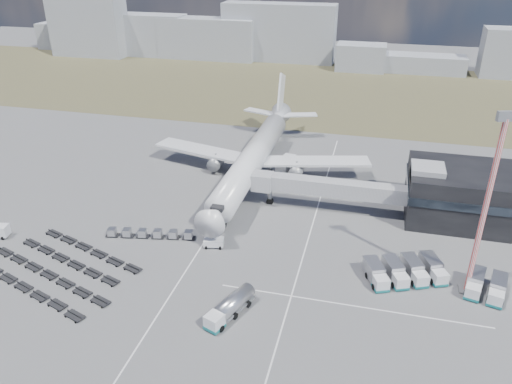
# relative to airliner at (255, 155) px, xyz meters

# --- Properties ---
(ground) EXTENTS (420.00, 420.00, 0.00)m
(ground) POSITION_rel_airliner_xyz_m (0.00, -32.38, -5.29)
(ground) COLOR #565659
(ground) RESTS_ON ground
(grass_strip) EXTENTS (420.00, 90.00, 0.01)m
(grass_strip) POSITION_rel_airliner_xyz_m (0.00, 77.62, -5.29)
(grass_strip) COLOR #4A432C
(grass_strip) RESTS_ON ground
(lane_markings) EXTENTS (47.12, 110.00, 0.01)m
(lane_markings) POSITION_rel_airliner_xyz_m (9.77, -29.38, -5.29)
(lane_markings) COLOR silver
(lane_markings) RESTS_ON ground
(terminal) EXTENTS (30.40, 16.40, 11.00)m
(terminal) POSITION_rel_airliner_xyz_m (47.77, -8.41, -0.04)
(terminal) COLOR black
(terminal) RESTS_ON ground
(jet_bridge) EXTENTS (30.30, 3.80, 7.05)m
(jet_bridge) POSITION_rel_airliner_xyz_m (15.90, -11.95, -0.24)
(jet_bridge) COLOR #939399
(jet_bridge) RESTS_ON ground
(airliner) EXTENTS (51.59, 64.53, 17.62)m
(airliner) POSITION_rel_airliner_xyz_m (0.00, 0.00, 0.00)
(airliner) COLOR silver
(airliner) RESTS_ON ground
(skyline) EXTENTS (279.41, 25.18, 25.97)m
(skyline) POSITION_rel_airliner_xyz_m (-20.14, 118.31, 4.26)
(skyline) COLOR #92959F
(skyline) RESTS_ON ground
(fuel_tanker) EXTENTS (5.56, 9.47, 2.99)m
(fuel_tanker) POSITION_rel_airliner_xyz_m (8.22, -46.86, -3.80)
(fuel_tanker) COLOR silver
(fuel_tanker) RESTS_ON ground
(pushback_tug) EXTENTS (3.84, 2.64, 1.56)m
(pushback_tug) POSITION_rel_airliner_xyz_m (0.18, -30.16, -4.51)
(pushback_tug) COLOR silver
(pushback_tug) RESTS_ON ground
(catering_truck) EXTENTS (3.97, 7.26, 3.16)m
(catering_truck) POSITION_rel_airliner_xyz_m (6.34, 4.16, -3.68)
(catering_truck) COLOR silver
(catering_truck) RESTS_ON ground
(service_trucks_near) EXTENTS (13.49, 10.63, 2.64)m
(service_trucks_near) POSITION_rel_airliner_xyz_m (32.68, -31.55, -3.86)
(service_trucks_near) COLOR silver
(service_trucks_near) RESTS_ON ground
(service_trucks_far) EXTENTS (6.86, 7.63, 2.61)m
(service_trucks_far) POSITION_rel_airliner_xyz_m (44.67, -32.50, -3.87)
(service_trucks_far) COLOR silver
(service_trucks_far) RESTS_ON ground
(uld_row) EXTENTS (16.39, 4.31, 1.49)m
(uld_row) POSITION_rel_airliner_xyz_m (-11.98, -30.20, -4.40)
(uld_row) COLOR black
(uld_row) RESTS_ON ground
(baggage_dollies) EXTENTS (29.46, 22.01, 0.73)m
(baggage_dollies) POSITION_rel_airliner_xyz_m (-22.83, -43.01, -4.93)
(baggage_dollies) COLOR black
(baggage_dollies) RESTS_ON ground
(floodlight_mast) EXTENTS (2.74, 2.23, 28.85)m
(floodlight_mast) POSITION_rel_airliner_xyz_m (42.00, -32.47, 9.17)
(floodlight_mast) COLOR red
(floodlight_mast) RESTS_ON ground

